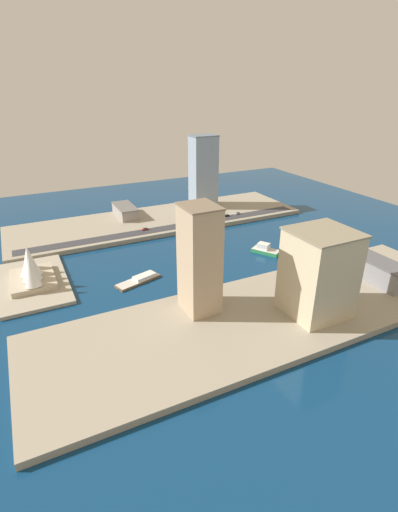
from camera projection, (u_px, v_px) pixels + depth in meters
ground_plane at (202, 257)px, 255.78m from camera, size 440.00×440.00×0.00m
quay_west at (273, 313)px, 190.67m from camera, size 70.00×240.00×3.19m
quay_east at (159, 220)px, 319.56m from camera, size 70.00×240.00×3.19m
peninsula_point at (34, 283)px, 220.37m from camera, size 66.21×36.87×2.00m
road_strip at (171, 227)px, 298.31m from camera, size 11.06×228.00×0.15m
catamaran_blue at (200, 249)px, 264.59m from camera, size 10.12×18.89×3.78m
sailboat_small_white at (192, 263)px, 243.96m from camera, size 6.32×9.44×10.16m
barge_flat_brown at (140, 279)px, 223.99m from camera, size 16.10×28.67×2.95m
ferry_green_doubledeck at (265, 250)px, 261.16m from camera, size 20.69×17.05×6.46m
office_block_beige at (319, 273)px, 180.38m from camera, size 28.07×29.08×42.45m
apartment_midrise_tan at (199, 260)px, 180.37m from camera, size 19.55×16.32×53.78m
warehouse_low_gray at (381, 272)px, 214.78m from camera, size 32.99×14.98×12.42m
tower_tall_glass at (203, 172)px, 338.59m from camera, size 17.07×23.08×62.67m
carpark_squat_concrete at (125, 211)px, 322.14m from camera, size 33.51×14.85×9.00m
pickup_red at (145, 229)px, 292.30m from camera, size 2.07×5.09×1.65m
sedan_silver at (238, 213)px, 327.39m from camera, size 2.05×4.47×1.60m
suv_black at (227, 215)px, 322.09m from camera, size 1.95×4.95×1.68m
traffic_light_waterfront at (222, 217)px, 307.96m from camera, size 0.36×0.36×6.50m
opera_landmark at (31, 269)px, 216.30m from camera, size 35.00×23.86×21.49m
park_tree_cluster at (319, 288)px, 200.61m from camera, size 10.53×24.05×7.30m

